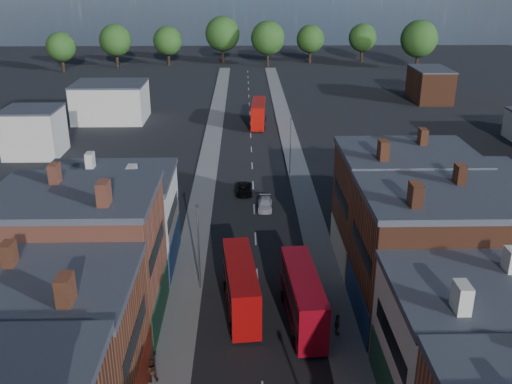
{
  "coord_description": "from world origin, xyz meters",
  "views": [
    {
      "loc": [
        -1.13,
        -14.73,
        27.08
      ],
      "look_at": [
        0.0,
        37.71,
        6.3
      ],
      "focal_mm": 40.0,
      "sensor_mm": 36.0,
      "label": 1
    }
  ],
  "objects_px": {
    "ped_1": "(151,370)",
    "bus_1": "(303,297)",
    "bus_0": "(241,286)",
    "car_3": "(265,204)",
    "ped_3": "(337,324)",
    "bus_2": "(258,113)",
    "car_2": "(244,189)"
  },
  "relations": [
    {
      "from": "ped_1",
      "to": "bus_1",
      "type": "bearing_deg",
      "value": -158.89
    },
    {
      "from": "bus_0",
      "to": "car_3",
      "type": "height_order",
      "value": "bus_0"
    },
    {
      "from": "ped_3",
      "to": "bus_2",
      "type": "bearing_deg",
      "value": 14.87
    },
    {
      "from": "bus_1",
      "to": "car_2",
      "type": "relative_size",
      "value": 2.32
    },
    {
      "from": "bus_2",
      "to": "car_3",
      "type": "height_order",
      "value": "bus_2"
    },
    {
      "from": "bus_2",
      "to": "ped_3",
      "type": "bearing_deg",
      "value": -82.4
    },
    {
      "from": "bus_0",
      "to": "car_3",
      "type": "relative_size",
      "value": 2.49
    },
    {
      "from": "car_2",
      "to": "ped_3",
      "type": "xyz_separation_m",
      "value": [
        7.24,
        -30.4,
        0.42
      ]
    },
    {
      "from": "bus_2",
      "to": "car_2",
      "type": "relative_size",
      "value": 2.37
    },
    {
      "from": "bus_0",
      "to": "bus_1",
      "type": "relative_size",
      "value": 1.0
    },
    {
      "from": "bus_1",
      "to": "ped_3",
      "type": "relative_size",
      "value": 5.58
    },
    {
      "from": "car_2",
      "to": "car_3",
      "type": "distance_m",
      "value": 5.57
    },
    {
      "from": "bus_1",
      "to": "car_3",
      "type": "distance_m",
      "value": 23.62
    },
    {
      "from": "car_2",
      "to": "car_3",
      "type": "xyz_separation_m",
      "value": [
        2.51,
        -4.97,
        -0.02
      ]
    },
    {
      "from": "bus_2",
      "to": "car_2",
      "type": "distance_m",
      "value": 33.43
    },
    {
      "from": "car_2",
      "to": "ped_1",
      "type": "height_order",
      "value": "ped_1"
    },
    {
      "from": "bus_0",
      "to": "bus_2",
      "type": "relative_size",
      "value": 0.98
    },
    {
      "from": "car_3",
      "to": "ped_3",
      "type": "xyz_separation_m",
      "value": [
        4.73,
        -25.43,
        0.44
      ]
    },
    {
      "from": "bus_0",
      "to": "ped_1",
      "type": "xyz_separation_m",
      "value": [
        -6.2,
        -8.94,
        -1.32
      ]
    },
    {
      "from": "ped_1",
      "to": "bus_2",
      "type": "bearing_deg",
      "value": -108.84
    },
    {
      "from": "bus_2",
      "to": "ped_1",
      "type": "height_order",
      "value": "bus_2"
    },
    {
      "from": "car_2",
      "to": "ped_3",
      "type": "distance_m",
      "value": 31.25
    },
    {
      "from": "bus_2",
      "to": "car_3",
      "type": "bearing_deg",
      "value": -86.76
    },
    {
      "from": "car_2",
      "to": "ped_3",
      "type": "bearing_deg",
      "value": -76.98
    },
    {
      "from": "bus_0",
      "to": "bus_2",
      "type": "distance_m",
      "value": 59.91
    },
    {
      "from": "bus_1",
      "to": "ped_3",
      "type": "distance_m",
      "value": 3.48
    },
    {
      "from": "car_2",
      "to": "ped_1",
      "type": "distance_m",
      "value": 36.1
    },
    {
      "from": "bus_0",
      "to": "bus_1",
      "type": "xyz_separation_m",
      "value": [
        5.0,
        -1.85,
        0.01
      ]
    },
    {
      "from": "ped_1",
      "to": "bus_0",
      "type": "bearing_deg",
      "value": -135.96
    },
    {
      "from": "bus_2",
      "to": "ped_3",
      "type": "relative_size",
      "value": 5.71
    },
    {
      "from": "bus_2",
      "to": "ped_3",
      "type": "height_order",
      "value": "bus_2"
    },
    {
      "from": "car_2",
      "to": "ped_1",
      "type": "relative_size",
      "value": 2.46
    }
  ]
}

